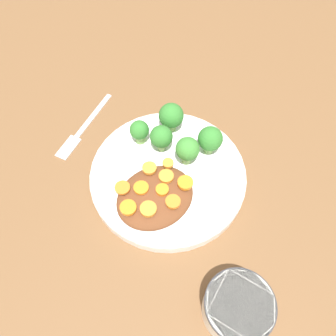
{
  "coord_description": "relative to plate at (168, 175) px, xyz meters",
  "views": [
    {
      "loc": [
        -0.17,
        -0.24,
        0.51
      ],
      "look_at": [
        0.0,
        0.0,
        0.04
      ],
      "focal_mm": 35.0,
      "sensor_mm": 36.0,
      "label": 1
    }
  ],
  "objects": [
    {
      "name": "carrot_slice_2",
      "position": [
        -0.02,
        -0.02,
        0.04
      ],
      "size": [
        0.02,
        0.02,
        0.01
      ],
      "primitive_type": "cylinder",
      "color": "orange",
      "rests_on": "stew_mound"
    },
    {
      "name": "carrot_slice_9",
      "position": [
        -0.0,
        0.0,
        0.04
      ],
      "size": [
        0.02,
        0.02,
        0.01
      ],
      "primitive_type": "cylinder",
      "color": "orange",
      "rests_on": "stew_mound"
    },
    {
      "name": "broccoli_floret_4",
      "position": [
        -0.0,
        0.09,
        0.04
      ],
      "size": [
        0.03,
        0.03,
        0.05
      ],
      "color": "#759E51",
      "rests_on": "plate"
    },
    {
      "name": "carrot_slice_6",
      "position": [
        -0.1,
        -0.03,
        0.04
      ],
      "size": [
        0.03,
        0.03,
        0.01
      ],
      "primitive_type": "cylinder",
      "color": "orange",
      "rests_on": "stew_mound"
    },
    {
      "name": "carrot_slice_5",
      "position": [
        -0.06,
        -0.01,
        0.04
      ],
      "size": [
        0.02,
        0.02,
        0.01
      ],
      "primitive_type": "cylinder",
      "color": "orange",
      "rests_on": "stew_mound"
    },
    {
      "name": "carrot_slice_4",
      "position": [
        -0.04,
        -0.06,
        0.04
      ],
      "size": [
        0.02,
        0.02,
        0.01
      ],
      "primitive_type": "cylinder",
      "color": "orange",
      "rests_on": "stew_mound"
    },
    {
      "name": "fork",
      "position": [
        -0.07,
        0.19,
        -0.01
      ],
      "size": [
        0.16,
        0.1,
        0.01
      ],
      "rotation": [
        0.0,
        0.0,
        9.91
      ],
      "color": "silver",
      "rests_on": "ground_plane"
    },
    {
      "name": "carrot_slice_3",
      "position": [
        -0.09,
        0.01,
        0.04
      ],
      "size": [
        0.02,
        0.02,
        0.0
      ],
      "primitive_type": "cylinder",
      "color": "orange",
      "rests_on": "stew_mound"
    },
    {
      "name": "broccoli_floret_3",
      "position": [
        0.06,
        0.08,
        0.04
      ],
      "size": [
        0.05,
        0.05,
        0.06
      ],
      "color": "#759E51",
      "rests_on": "plate"
    },
    {
      "name": "carrot_slice_1",
      "position": [
        -0.07,
        -0.05,
        0.04
      ],
      "size": [
        0.03,
        0.03,
        0.01
      ],
      "primitive_type": "cylinder",
      "color": "orange",
      "rests_on": "stew_mound"
    },
    {
      "name": "dip_bowl",
      "position": [
        -0.05,
        -0.23,
        0.02
      ],
      "size": [
        0.09,
        0.09,
        0.06
      ],
      "color": "white",
      "rests_on": "ground_plane"
    },
    {
      "name": "stew_mound",
      "position": [
        -0.05,
        -0.03,
        0.02
      ],
      "size": [
        0.13,
        0.11,
        0.03
      ],
      "primitive_type": "ellipsoid",
      "color": "brown",
      "rests_on": "plate"
    },
    {
      "name": "carrot_slice_8",
      "position": [
        -0.0,
        -0.05,
        0.04
      ],
      "size": [
        0.03,
        0.03,
        0.01
      ],
      "primitive_type": "cylinder",
      "color": "orange",
      "rests_on": "stew_mound"
    },
    {
      "name": "broccoli_floret_0",
      "position": [
        0.04,
        0.0,
        0.04
      ],
      "size": [
        0.04,
        0.04,
        0.06
      ],
      "color": "#7FA85B",
      "rests_on": "plate"
    },
    {
      "name": "plate",
      "position": [
        0.0,
        0.0,
        0.0
      ],
      "size": [
        0.27,
        0.27,
        0.03
      ],
      "color": "white",
      "rests_on": "ground_plane"
    },
    {
      "name": "ground_plane",
      "position": [
        0.0,
        0.0,
        -0.01
      ],
      "size": [
        4.0,
        4.0,
        0.0
      ],
      "primitive_type": "plane",
      "color": "brown"
    },
    {
      "name": "broccoli_floret_1",
      "position": [
        0.09,
        -0.01,
        0.04
      ],
      "size": [
        0.04,
        0.04,
        0.06
      ],
      "color": "#7FA85B",
      "rests_on": "plate"
    },
    {
      "name": "carrot_slice_7",
      "position": [
        -0.03,
        0.01,
        0.04
      ],
      "size": [
        0.02,
        0.02,
        0.01
      ],
      "primitive_type": "cylinder",
      "color": "orange",
      "rests_on": "stew_mound"
    },
    {
      "name": "broccoli_floret_2",
      "position": [
        0.02,
        0.05,
        0.04
      ],
      "size": [
        0.04,
        0.04,
        0.06
      ],
      "color": "#7FA85B",
      "rests_on": "plate"
    },
    {
      "name": "carrot_slice_0",
      "position": [
        -0.04,
        -0.04,
        0.04
      ],
      "size": [
        0.02,
        0.02,
        0.01
      ],
      "primitive_type": "cylinder",
      "color": "orange",
      "rests_on": "stew_mound"
    }
  ]
}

